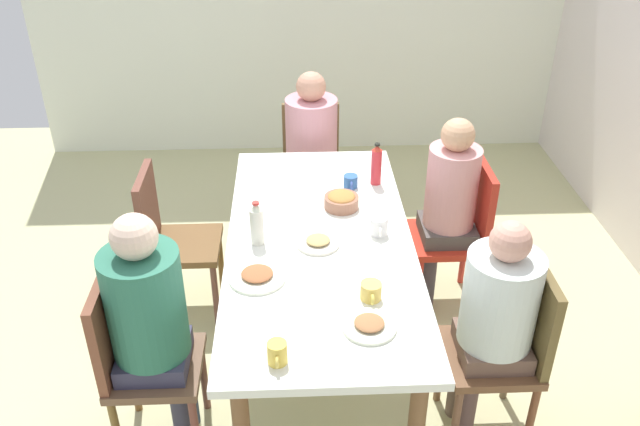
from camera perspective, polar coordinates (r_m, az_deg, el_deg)
name	(u,v)px	position (r m, az deg, el deg)	size (l,w,h in m)	color
ground_plane	(320,359)	(3.69, 0.00, -12.43)	(6.41, 6.41, 0.00)	#BDBB8A
dining_table	(320,254)	(3.25, 0.00, -3.58)	(1.93, 0.89, 0.78)	white
chair_0	(311,163)	(4.50, -0.76, 4.32)	(0.40, 0.40, 0.90)	brown
person_0	(311,141)	(4.33, -0.74, 6.18)	(0.33, 0.33, 1.18)	#483A46
chair_1	(510,344)	(3.13, 16.00, -10.80)	(0.40, 0.40, 0.90)	brown
person_1	(495,313)	(2.99, 14.84, -8.28)	(0.32, 0.32, 1.15)	brown
chair_2	(461,228)	(3.87, 12.01, -1.30)	(0.40, 0.40, 0.90)	#B2291A
person_2	(448,200)	(3.75, 10.97, 1.13)	(0.30, 0.30, 1.19)	#403A41
chair_3	(136,356)	(3.07, -15.54, -11.74)	(0.40, 0.40, 0.90)	brown
person_3	(150,315)	(2.90, -14.44, -8.49)	(0.33, 0.33, 1.23)	#2A354B
chair_4	(169,235)	(3.82, -12.83, -1.88)	(0.40, 0.40, 0.90)	brown
plate_0	(318,242)	(3.16, -0.17, -2.53)	(0.21, 0.21, 0.04)	silver
plate_1	(369,325)	(2.69, 4.25, -9.60)	(0.22, 0.22, 0.04)	silver
plate_2	(257,276)	(2.95, -5.42, -5.41)	(0.26, 0.26, 0.04)	white
bowl_0	(341,200)	(3.44, 1.86, 1.08)	(0.18, 0.18, 0.08)	#9A644B
cup_0	(277,353)	(2.52, -3.70, -11.94)	(0.11, 0.08, 0.09)	gold
cup_1	(379,226)	(3.23, 5.07, -1.11)	(0.12, 0.09, 0.09)	white
cup_2	(351,182)	(3.64, 2.66, 2.71)	(0.11, 0.08, 0.07)	#315E9E
cup_3	(371,291)	(2.82, 4.41, -6.73)	(0.13, 0.09, 0.08)	#E2BE54
bottle_0	(257,224)	(3.14, -5.46, -0.94)	(0.06, 0.06, 0.23)	silver
bottle_1	(376,165)	(3.65, 4.87, 4.15)	(0.06, 0.06, 0.24)	red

